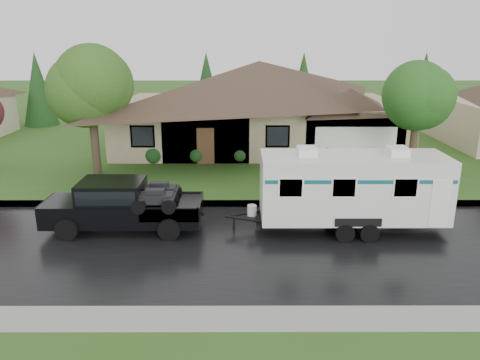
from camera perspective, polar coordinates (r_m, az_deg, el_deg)
The scene contains 10 objects.
ground at distance 18.73m, azimuth -2.25°, elevation -5.39°, with size 140.00×140.00×0.00m, color #31571B.
road at distance 16.89m, azimuth -2.49°, elevation -7.92°, with size 140.00×8.00×0.01m, color black.
curb at distance 20.81m, azimuth -2.03°, elevation -2.88°, with size 140.00×0.50×0.15m, color gray.
lawn at distance 33.09m, azimuth -1.32°, elevation 4.52°, with size 140.00×26.00×0.15m, color #31571B.
house_main at distance 31.41m, azimuth 2.85°, elevation 10.36°, with size 19.44×10.80×6.90m.
tree_left_green at distance 25.52m, azimuth -17.82°, elevation 10.74°, with size 4.00×4.00×6.62m.
tree_right_green at distance 25.75m, azimuth 20.93°, elevation 9.41°, with size 3.58×3.58×5.92m.
shrub_row at distance 27.43m, azimuth 2.62°, elevation 3.19°, with size 13.60×1.00×1.00m.
pickup_truck at distance 18.40m, azimuth -14.38°, elevation -2.83°, with size 5.90×2.24×1.97m.
travel_trailer at distance 18.13m, azimuth 13.54°, elevation -0.81°, with size 7.28×2.56×3.27m.
Camera 1 is at (0.70, -17.35, 7.03)m, focal length 35.00 mm.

